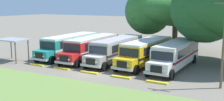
% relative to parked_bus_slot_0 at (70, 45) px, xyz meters
% --- Properties ---
extents(ground_plane, '(220.00, 220.00, 0.00)m').
position_rel_parked_bus_slot_0_xyz_m(ground_plane, '(7.19, -5.70, -1.58)').
color(ground_plane, slate).
extents(foreground_grass_strip, '(80.00, 11.07, 0.01)m').
position_rel_parked_bus_slot_0_xyz_m(foreground_grass_strip, '(7.19, -14.34, -1.58)').
color(foreground_grass_strip, olive).
rests_on(foreground_grass_strip, ground_plane).
extents(parked_bus_slot_0, '(2.71, 10.84, 2.82)m').
position_rel_parked_bus_slot_0_xyz_m(parked_bus_slot_0, '(0.00, 0.00, 0.00)').
color(parked_bus_slot_0, teal).
rests_on(parked_bus_slot_0, ground_plane).
extents(parked_bus_slot_1, '(2.77, 10.85, 2.82)m').
position_rel_parked_bus_slot_0_xyz_m(parked_bus_slot_1, '(3.57, -0.07, 0.00)').
color(parked_bus_slot_1, red).
rests_on(parked_bus_slot_1, ground_plane).
extents(parked_bus_slot_2, '(2.77, 10.85, 2.82)m').
position_rel_parked_bus_slot_0_xyz_m(parked_bus_slot_2, '(7.00, 0.14, 0.00)').
color(parked_bus_slot_2, '#9E9993').
rests_on(parked_bus_slot_2, ground_plane).
extents(parked_bus_slot_3, '(3.22, 10.92, 2.82)m').
position_rel_parked_bus_slot_0_xyz_m(parked_bus_slot_3, '(10.72, 0.47, 0.00)').
color(parked_bus_slot_3, yellow).
rests_on(parked_bus_slot_3, ground_plane).
extents(parked_bus_slot_4, '(3.02, 10.88, 2.82)m').
position_rel_parked_bus_slot_0_xyz_m(parked_bus_slot_4, '(14.20, 0.31, 0.00)').
color(parked_bus_slot_4, silver).
rests_on(parked_bus_slot_4, ground_plane).
extents(curb_wheelstop_0, '(2.00, 0.36, 0.15)m').
position_rel_parked_bus_slot_0_xyz_m(curb_wheelstop_0, '(0.01, -6.20, -1.51)').
color(curb_wheelstop_0, yellow).
rests_on(curb_wheelstop_0, ground_plane).
extents(curb_wheelstop_1, '(2.00, 0.36, 0.15)m').
position_rel_parked_bus_slot_0_xyz_m(curb_wheelstop_1, '(3.60, -6.20, -1.51)').
color(curb_wheelstop_1, yellow).
rests_on(curb_wheelstop_1, ground_plane).
extents(curb_wheelstop_2, '(2.00, 0.36, 0.15)m').
position_rel_parked_bus_slot_0_xyz_m(curb_wheelstop_2, '(7.19, -6.20, -1.51)').
color(curb_wheelstop_2, yellow).
rests_on(curb_wheelstop_2, ground_plane).
extents(curb_wheelstop_3, '(2.00, 0.36, 0.15)m').
position_rel_parked_bus_slot_0_xyz_m(curb_wheelstop_3, '(10.78, -6.20, -1.51)').
color(curb_wheelstop_3, yellow).
rests_on(curb_wheelstop_3, ground_plane).
extents(curb_wheelstop_4, '(2.00, 0.36, 0.15)m').
position_rel_parked_bus_slot_0_xyz_m(curb_wheelstop_4, '(14.36, -6.20, -1.51)').
color(curb_wheelstop_4, yellow).
rests_on(curb_wheelstop_4, ground_plane).
extents(broad_shade_tree, '(13.09, 11.99, 9.34)m').
position_rel_parked_bus_slot_0_xyz_m(broad_shade_tree, '(10.57, 11.23, 4.58)').
color(broad_shade_tree, brown).
rests_on(broad_shade_tree, ground_plane).
extents(utility_pole, '(1.80, 0.20, 7.60)m').
position_rel_parked_bus_slot_0_xyz_m(utility_pole, '(19.52, -5.03, 2.47)').
color(utility_pole, brown).
rests_on(utility_pole, ground_plane).
extents(waiting_shelter, '(3.60, 2.60, 2.72)m').
position_rel_parked_bus_slot_0_xyz_m(waiting_shelter, '(-4.22, -5.72, 0.87)').
color(waiting_shelter, brown).
rests_on(waiting_shelter, ground_plane).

